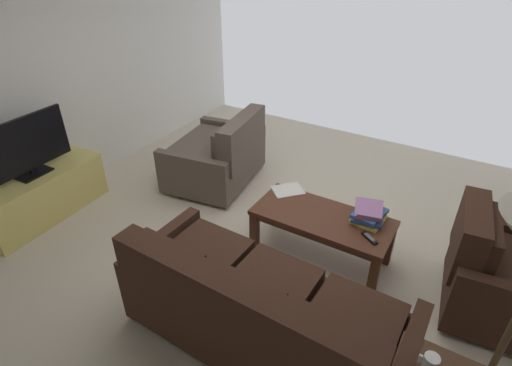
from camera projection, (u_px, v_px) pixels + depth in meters
The scene contains 12 objects.
ground_plane at pixel (275, 244), 3.81m from camera, with size 5.32×5.72×0.01m, color beige.
wall_right at pixel (63, 65), 4.28m from camera, with size 0.12×5.72×2.69m, color white.
sofa_main at pixel (259, 312), 2.65m from camera, with size 1.97×0.88×0.88m.
loveseat_near at pixel (219, 155), 4.62m from camera, with size 1.03×1.23×0.87m.
coffee_table at pixel (322, 222), 3.47m from camera, with size 1.20×0.55×0.46m.
tv_stand at pixel (41, 195), 4.09m from camera, with size 0.56×1.31×0.50m.
flat_tv at pixel (25, 147), 3.80m from camera, with size 0.22×0.91×0.59m.
armchair_side at pixel (499, 275), 2.94m from camera, with size 0.87×0.92×0.88m.
coffee_mug at pixel (430, 363), 2.04m from camera, with size 0.10×0.08×0.10m.
book_stack at pixel (369, 214), 3.34m from camera, with size 0.30×0.35×0.13m.
tv_remote at pixel (370, 238), 3.16m from camera, with size 0.16×0.13×0.02m.
loose_magazine at pixel (288, 190), 3.78m from camera, with size 0.23×0.28×0.01m, color silver.
Camera 1 is at (-1.37, 2.61, 2.49)m, focal length 27.81 mm.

